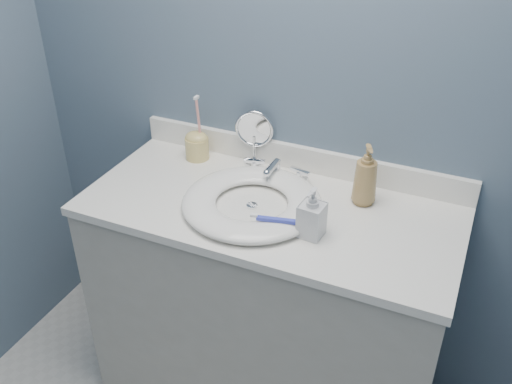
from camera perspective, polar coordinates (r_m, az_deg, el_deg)
The scene contains 12 objects.
back_wall at distance 1.92m, azimuth 4.75°, elevation 10.81°, with size 2.20×0.02×2.40m, color slate.
vanity_cabinet at distance 2.12m, azimuth 1.23°, elevation -11.66°, with size 1.20×0.55×0.85m, color #B3AEA3.
countertop at distance 1.85m, azimuth 1.38°, elevation -1.76°, with size 1.22×0.57×0.03m, color white.
backsplash at distance 2.03m, azimuth 4.29°, elevation 3.44°, with size 1.22×0.02×0.09m, color white.
basin at distance 1.82m, azimuth -0.42°, elevation -0.99°, with size 0.45×0.45×0.04m, color white, non-canonical shape.
drain at distance 1.83m, azimuth -0.41°, elevation -1.39°, with size 0.04×0.04×0.01m, color silver.
faucet at distance 1.97m, azimuth 1.94°, elevation 2.07°, with size 0.25×0.13×0.07m.
makeup_mirror at distance 2.03m, azimuth -0.17°, elevation 5.73°, with size 0.14×0.08×0.21m.
soap_bottle_amber at distance 1.83m, azimuth 10.92°, elevation 1.68°, with size 0.08×0.08×0.21m, color olive.
soap_bottle_clear at distance 1.67m, azimuth 5.62°, elevation -2.07°, with size 0.07×0.07×0.16m, color silver.
toothbrush_holder at distance 2.10m, azimuth -5.93°, elevation 4.78°, with size 0.09×0.09×0.25m.
toothbrush_lying at distance 1.69m, azimuth 2.39°, elevation -2.85°, with size 0.17×0.05×0.02m.
Camera 1 is at (0.58, -0.45, 1.89)m, focal length 40.00 mm.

